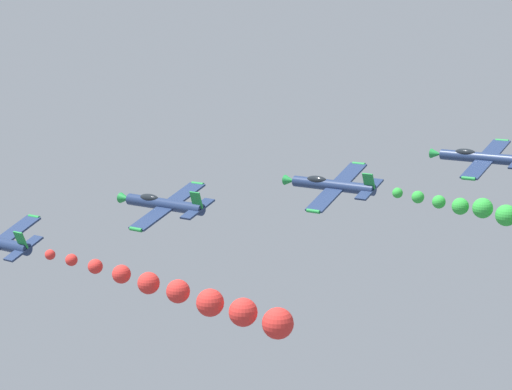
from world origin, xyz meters
The scene contains 5 objects.
smoke_trail_left_inner centered at (-14.32, -5.95, 83.68)m, with size 8.21×20.81×5.82m.
airplane_right_inner centered at (-6.68, 5.89, 89.16)m, with size 9.18×10.35×3.47m.
airplane_left_outer centered at (6.11, -4.73, 90.23)m, with size 9.00×10.35×3.92m.
smoke_trail_left_outer centered at (6.91, -20.67, 89.29)m, with size 2.87×13.64×3.01m.
airplane_right_outer centered at (19.49, -14.50, 92.24)m, with size 9.19×10.35×3.47m.
Camera 1 is at (-67.34, -48.72, 105.11)m, focal length 62.13 mm.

